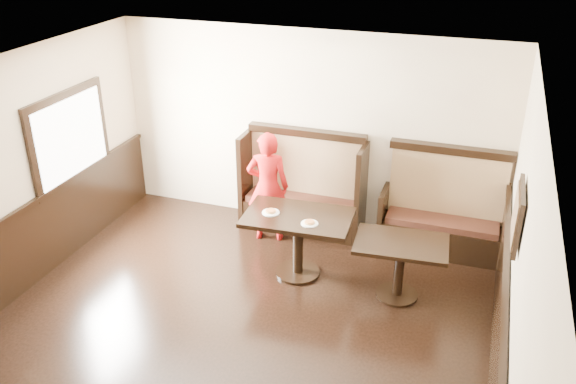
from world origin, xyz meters
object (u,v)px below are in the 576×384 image
at_px(table_main, 298,229).
at_px(child, 268,187).
at_px(booth_main, 303,194).
at_px(booth_neighbor, 443,218).
at_px(table_neighbor, 400,256).

bearing_deg(table_main, child, 129.11).
height_order(booth_main, booth_neighbor, same).
bearing_deg(booth_neighbor, table_main, -143.97).
distance_m(booth_neighbor, table_main, 2.04).
bearing_deg(table_neighbor, child, 153.12).
bearing_deg(booth_main, child, -127.72).
bearing_deg(table_neighbor, booth_main, 136.92).
bearing_deg(booth_main, table_main, -75.51).
height_order(table_main, table_neighbor, table_main).
height_order(table_neighbor, child, child).
bearing_deg(table_main, booth_neighbor, 32.71).
xyz_separation_m(booth_neighbor, child, (-2.31, -0.46, 0.30)).
relative_size(booth_neighbor, table_neighbor, 1.48).
distance_m(table_main, child, 1.00).
distance_m(booth_main, booth_neighbor, 1.95).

